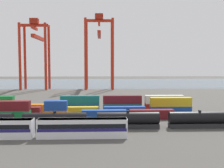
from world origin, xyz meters
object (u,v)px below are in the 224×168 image
(shipping_container_11, at_px, (30,112))
(shipping_container_20, at_px, (80,108))
(shipping_container_7, at_px, (104,115))
(gantry_crane_central, at_px, (99,43))
(shipping_container_12, at_px, (78,111))
(shipping_container_22, at_px, (122,108))
(freight_tank_row, at_px, (128,120))
(shipping_container_13, at_px, (124,111))
(shipping_container_8, at_px, (152,114))
(gantry_crane_west, at_px, (36,46))

(shipping_container_11, height_order, shipping_container_20, same)
(shipping_container_7, height_order, gantry_crane_central, gantry_crane_central)
(shipping_container_7, relative_size, shipping_container_11, 2.00)
(shipping_container_12, xyz_separation_m, shipping_container_20, (0.24, 5.81, 0.00))
(shipping_container_22, bearing_deg, gantry_crane_central, 95.30)
(freight_tank_row, height_order, shipping_container_7, freight_tank_row)
(freight_tank_row, relative_size, shipping_container_13, 6.84)
(shipping_container_8, relative_size, shipping_container_12, 1.00)
(shipping_container_13, height_order, shipping_container_22, same)
(shipping_container_8, distance_m, shipping_container_13, 9.07)
(freight_tank_row, distance_m, gantry_crane_central, 108.45)
(shipping_container_8, distance_m, gantry_crane_west, 110.89)
(shipping_container_11, distance_m, shipping_container_20, 15.13)
(shipping_container_7, relative_size, shipping_container_13, 1.00)
(freight_tank_row, bearing_deg, gantry_crane_west, 113.25)
(shipping_container_12, distance_m, shipping_container_20, 5.82)
(shipping_container_11, bearing_deg, shipping_container_8, -9.58)
(shipping_container_8, bearing_deg, gantry_crane_central, 98.94)
(shipping_container_22, xyz_separation_m, gantry_crane_west, (-45.59, 82.81, 24.37))
(shipping_container_13, distance_m, gantry_crane_central, 92.60)
(shipping_container_11, bearing_deg, shipping_container_7, -15.20)
(freight_tank_row, relative_size, shipping_container_22, 6.84)
(shipping_container_7, height_order, shipping_container_8, same)
(shipping_container_22, bearing_deg, shipping_container_11, -167.96)
(shipping_container_8, xyz_separation_m, shipping_container_13, (-6.97, 5.81, 0.00))
(gantry_crane_west, bearing_deg, shipping_container_12, -70.10)
(shipping_container_12, bearing_deg, freight_tank_row, -51.72)
(shipping_container_12, bearing_deg, shipping_container_20, 87.67)
(shipping_container_12, bearing_deg, shipping_container_8, -15.68)
(shipping_container_13, height_order, gantry_crane_central, gantry_crane_central)
(shipping_container_7, distance_m, gantry_crane_central, 97.87)
(shipping_container_7, distance_m, shipping_container_22, 13.02)
(shipping_container_11, xyz_separation_m, shipping_container_12, (13.73, 0.00, 0.00))
(shipping_container_22, distance_m, gantry_crane_central, 87.04)
(freight_tank_row, height_order, shipping_container_22, freight_tank_row)
(freight_tank_row, distance_m, shipping_container_12, 21.25)
(gantry_crane_central, bearing_deg, shipping_container_13, -84.91)
(freight_tank_row, height_order, shipping_container_8, freight_tank_row)
(shipping_container_7, height_order, shipping_container_13, same)
(shipping_container_11, xyz_separation_m, shipping_container_22, (27.25, 5.81, 0.00))
(shipping_container_7, relative_size, shipping_container_20, 1.00)
(shipping_container_22, relative_size, gantry_crane_central, 0.27)
(shipping_container_11, height_order, shipping_container_13, same)
(shipping_container_20, distance_m, gantry_crane_central, 86.88)
(shipping_container_20, distance_m, shipping_container_22, 13.28)
(shipping_container_8, height_order, shipping_container_11, same)
(freight_tank_row, xyz_separation_m, shipping_container_8, (7.54, 10.86, -0.66))
(shipping_container_7, xyz_separation_m, shipping_container_22, (5.86, 11.62, 0.00))
(shipping_container_13, relative_size, shipping_container_20, 1.00)
(shipping_container_13, bearing_deg, freight_tank_row, -91.98)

